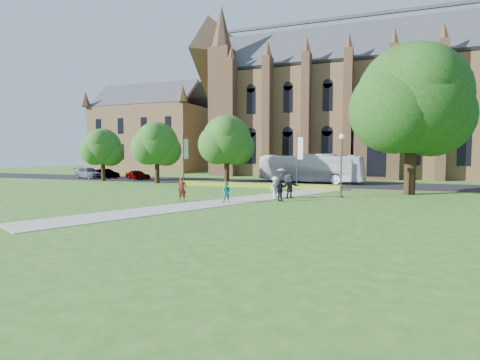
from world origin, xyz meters
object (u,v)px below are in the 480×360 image
at_px(tour_coach, 311,168).
at_px(car_2, 89,173).
at_px(car_0, 138,175).
at_px(pedestrian_0, 182,189).
at_px(large_tree, 412,99).
at_px(car_1, 106,174).
at_px(streetlamp, 341,158).

height_order(tour_coach, car_2, tour_coach).
bearing_deg(car_0, tour_coach, -73.56).
distance_m(tour_coach, pedestrian_0, 22.51).
bearing_deg(car_0, large_tree, -92.05).
bearing_deg(car_1, car_0, -85.55).
distance_m(streetlamp, pedestrian_0, 13.20).
bearing_deg(tour_coach, large_tree, -128.40).
distance_m(car_2, pedestrian_0, 32.31).
xyz_separation_m(car_0, car_2, (-8.20, -0.52, 0.11)).
xyz_separation_m(large_tree, pedestrian_0, (-16.51, -11.39, -7.43)).
distance_m(streetlamp, large_tree, 8.73).
distance_m(streetlamp, tour_coach, 15.70).
distance_m(car_0, car_1, 5.69).
relative_size(tour_coach, pedestrian_0, 7.15).
bearing_deg(car_0, car_1, 99.04).
xyz_separation_m(streetlamp, car_0, (-28.97, 12.59, -2.62)).
xyz_separation_m(car_0, car_1, (-5.69, 0.21, 0.02)).
xyz_separation_m(large_tree, tour_coach, (-10.53, 10.30, -6.56)).
height_order(tour_coach, pedestrian_0, tour_coach).
bearing_deg(car_0, pedestrian_0, -126.16).
height_order(streetlamp, large_tree, large_tree).
height_order(car_0, car_1, car_1).
bearing_deg(car_1, pedestrian_0, -123.20).
relative_size(large_tree, car_1, 3.21).
relative_size(car_0, car_2, 0.73).
bearing_deg(car_0, streetlamp, -102.33).
bearing_deg(large_tree, car_2, 169.94).
height_order(car_2, pedestrian_0, pedestrian_0).
xyz_separation_m(large_tree, car_2, (-42.67, 7.57, -7.58)).
xyz_separation_m(streetlamp, tour_coach, (-5.03, 14.80, -1.49)).
bearing_deg(pedestrian_0, streetlamp, -1.99).
bearing_deg(large_tree, streetlamp, -140.71).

